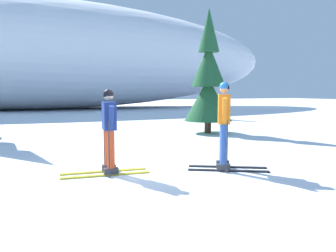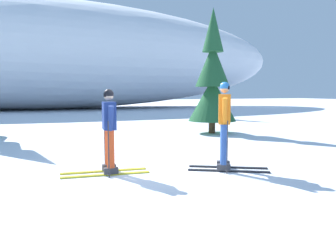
# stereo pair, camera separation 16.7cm
# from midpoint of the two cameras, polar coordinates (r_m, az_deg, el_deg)

# --- Properties ---
(ground_plane) EXTENTS (120.00, 120.00, 0.00)m
(ground_plane) POSITION_cam_midpoint_polar(r_m,az_deg,el_deg) (7.53, -0.35, -6.92)
(ground_plane) COLOR white
(skier_orange_jacket) EXTENTS (1.68, 1.23, 1.86)m
(skier_orange_jacket) POSITION_cam_midpoint_polar(r_m,az_deg,el_deg) (7.27, 10.07, 0.45)
(skier_orange_jacket) COLOR black
(skier_orange_jacket) RESTS_ON ground
(skier_navy_jacket) EXTENTS (1.78, 0.80, 1.71)m
(skier_navy_jacket) POSITION_cam_midpoint_polar(r_m,az_deg,el_deg) (6.94, -9.17, -0.63)
(skier_navy_jacket) COLOR gold
(skier_navy_jacket) RESTS_ON ground
(pine_tree_center_right) EXTENTS (1.89, 1.89, 4.90)m
(pine_tree_center_right) POSITION_cam_midpoint_polar(r_m,az_deg,el_deg) (13.68, 7.79, 7.37)
(pine_tree_center_right) COLOR #47301E
(pine_tree_center_right) RESTS_ON ground
(pine_tree_far_right) EXTENTS (1.32, 1.32, 3.43)m
(pine_tree_far_right) POSITION_cam_midpoint_polar(r_m,az_deg,el_deg) (21.11, 7.55, 5.13)
(pine_tree_far_right) COLOR #47301E
(pine_tree_far_right) RESTS_ON ground
(snow_ridge_background) EXTENTS (48.86, 16.73, 10.00)m
(snow_ridge_background) POSITION_cam_midpoint_polar(r_m,az_deg,el_deg) (34.35, -20.67, 11.00)
(snow_ridge_background) COLOR white
(snow_ridge_background) RESTS_ON ground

